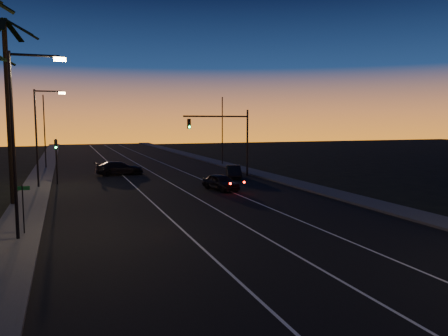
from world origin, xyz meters
name	(u,v)px	position (x,y,z in m)	size (l,w,h in m)	color
road	(186,196)	(0.00, 30.00, 0.01)	(20.00, 170.00, 0.01)	black
sidewalk_left	(29,204)	(-11.20, 30.00, 0.08)	(2.40, 170.00, 0.16)	#3A3B38
sidewalk_right	(310,187)	(11.20, 30.00, 0.08)	(2.40, 170.00, 0.16)	#3A3B38
lane_stripe_left	(147,198)	(-3.00, 30.00, 0.02)	(0.12, 160.00, 0.01)	silver
lane_stripe_mid	(192,195)	(0.50, 30.00, 0.02)	(0.12, 160.00, 0.01)	silver
lane_stripe_right	(233,193)	(4.00, 30.00, 0.02)	(0.12, 160.00, 0.01)	silver
palm_far	(8,94)	(-12.20, 30.00, 7.61)	(4.25, 4.16, 12.53)	black
streetlight_left_near	(20,131)	(-10.70, 20.00, 5.32)	(2.55, 0.26, 9.00)	black
streetlight_left_far	(40,130)	(-10.69, 38.00, 5.06)	(2.55, 0.26, 8.50)	black
street_sign	(23,204)	(-10.80, 21.00, 1.66)	(0.70, 0.06, 2.60)	black
signal_mast	(227,131)	(7.14, 39.99, 4.78)	(7.10, 0.41, 7.00)	black
signal_post	(56,153)	(-9.50, 39.98, 2.89)	(0.28, 0.37, 4.20)	black
far_pole_left	(45,132)	(-11.00, 55.00, 4.50)	(0.14, 0.14, 9.00)	black
far_pole_right	(222,131)	(11.00, 52.00, 4.50)	(0.14, 0.14, 9.00)	black
lead_car	(221,182)	(3.49, 31.59, 0.69)	(2.61, 4.68, 1.35)	black
right_car	(234,172)	(7.37, 38.54, 0.67)	(2.50, 4.21, 1.31)	black
cross_car	(119,168)	(-3.26, 45.32, 0.76)	(5.25, 2.41, 1.49)	black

